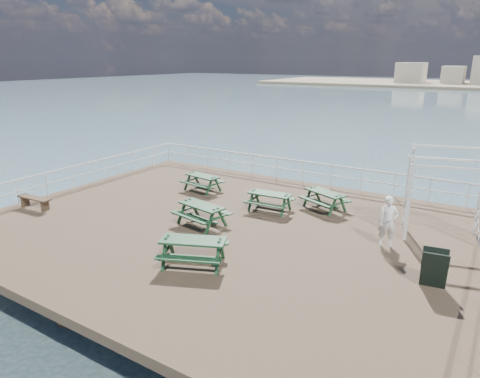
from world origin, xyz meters
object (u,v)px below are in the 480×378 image
(person, at_px, (388,222))
(trellis_arbor, at_px, (445,198))
(picnic_table_a, at_px, (202,179))
(picnic_table_c, at_px, (270,198))
(flat_bench_near, at_px, (34,200))
(picnic_table_e, at_px, (193,246))
(picnic_table_b, at_px, (325,197))
(picnic_table_d, at_px, (202,210))

(person, bearing_deg, trellis_arbor, 30.76)
(picnic_table_a, bearing_deg, picnic_table_c, -2.90)
(person, bearing_deg, picnic_table_a, 148.46)
(flat_bench_near, bearing_deg, picnic_table_a, 48.62)
(picnic_table_c, xyz_separation_m, picnic_table_e, (0.36, -5.47, 0.07))
(picnic_table_b, bearing_deg, flat_bench_near, -124.97)
(picnic_table_c, bearing_deg, flat_bench_near, -153.32)
(picnic_table_b, xyz_separation_m, flat_bench_near, (-10.20, -6.30, -0.18))
(picnic_table_d, bearing_deg, flat_bench_near, -151.91)
(picnic_table_c, relative_size, flat_bench_near, 1.08)
(trellis_arbor, height_order, person, trellis_arbor)
(picnic_table_e, relative_size, person, 1.39)
(picnic_table_a, relative_size, picnic_table_c, 1.04)
(picnic_table_b, relative_size, picnic_table_e, 0.89)
(flat_bench_near, bearing_deg, picnic_table_d, 13.67)
(picnic_table_b, xyz_separation_m, person, (3.08, -2.35, 0.32))
(picnic_table_c, bearing_deg, picnic_table_d, -121.02)
(picnic_table_d, bearing_deg, picnic_table_a, 137.01)
(picnic_table_e, xyz_separation_m, person, (4.55, 4.47, 0.26))
(person, bearing_deg, flat_bench_near, 176.25)
(flat_bench_near, distance_m, trellis_arbor, 15.80)
(flat_bench_near, relative_size, trellis_arbor, 0.52)
(picnic_table_a, relative_size, person, 1.10)
(picnic_table_d, bearing_deg, picnic_table_c, 73.33)
(picnic_table_a, bearing_deg, person, -3.14)
(picnic_table_a, xyz_separation_m, picnic_table_c, (3.99, -0.78, 0.00))
(picnic_table_c, bearing_deg, picnic_table_e, -90.11)
(picnic_table_c, bearing_deg, picnic_table_b, 32.74)
(picnic_table_a, height_order, picnic_table_b, picnic_table_b)
(person, bearing_deg, picnic_table_e, -155.78)
(picnic_table_a, bearing_deg, trellis_arbor, 7.99)
(picnic_table_a, bearing_deg, flat_bench_near, -119.34)
(picnic_table_d, xyz_separation_m, picnic_table_e, (1.76, -2.74, 0.03))
(trellis_arbor, distance_m, person, 2.32)
(picnic_table_c, xyz_separation_m, picnic_table_d, (-1.40, -2.73, 0.04))
(picnic_table_a, relative_size, picnic_table_d, 0.91)
(picnic_table_b, bearing_deg, picnic_table_c, -120.06)
(picnic_table_c, relative_size, trellis_arbor, 0.56)
(picnic_table_a, height_order, picnic_table_e, picnic_table_e)
(flat_bench_near, xyz_separation_m, person, (13.28, 3.95, 0.50))
(picnic_table_c, bearing_deg, picnic_table_a, 165.14)
(picnic_table_a, distance_m, person, 9.08)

